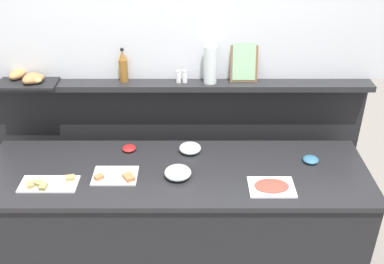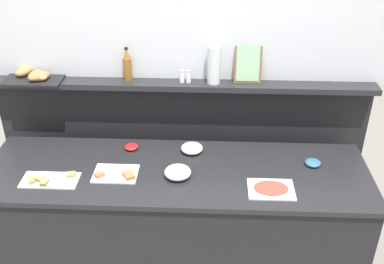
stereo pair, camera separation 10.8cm
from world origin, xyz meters
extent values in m
plane|color=gray|center=(0.00, 0.60, 0.00)|extent=(12.00, 12.00, 0.00)
cube|color=black|center=(0.00, 0.00, 0.43)|extent=(2.45, 0.71, 0.87)
cube|color=#232326|center=(0.00, 0.00, 0.89)|extent=(2.49, 0.75, 0.03)
cube|color=black|center=(0.00, 0.55, 0.64)|extent=(2.70, 0.08, 1.27)
cube|color=#232326|center=(0.00, 0.50, 1.29)|extent=(2.70, 0.22, 0.04)
cube|color=white|center=(-0.78, -0.15, 0.91)|extent=(0.35, 0.17, 0.01)
cube|color=tan|center=(-0.88, -0.18, 0.92)|extent=(0.06, 0.07, 0.01)
cube|color=#66994C|center=(-0.88, -0.18, 0.93)|extent=(0.06, 0.07, 0.01)
cube|color=tan|center=(-0.88, -0.18, 0.93)|extent=(0.06, 0.07, 0.01)
cube|color=tan|center=(-0.65, -0.11, 0.92)|extent=(0.06, 0.05, 0.01)
cube|color=#66994C|center=(-0.65, -0.11, 0.93)|extent=(0.06, 0.05, 0.01)
cube|color=tan|center=(-0.65, -0.11, 0.93)|extent=(0.06, 0.05, 0.01)
cube|color=tan|center=(-0.83, -0.16, 0.92)|extent=(0.07, 0.06, 0.01)
cube|color=#66994C|center=(-0.83, -0.16, 0.93)|extent=(0.07, 0.06, 0.01)
cube|color=tan|center=(-0.83, -0.16, 0.93)|extent=(0.07, 0.06, 0.01)
cube|color=tan|center=(-0.79, -0.20, 0.92)|extent=(0.05, 0.06, 0.01)
cube|color=#66994C|center=(-0.79, -0.20, 0.93)|extent=(0.05, 0.06, 0.01)
cube|color=tan|center=(-0.79, -0.20, 0.93)|extent=(0.05, 0.06, 0.01)
cube|color=silver|center=(-0.38, -0.06, 0.91)|extent=(0.28, 0.20, 0.01)
cube|color=#AD7A47|center=(-0.30, -0.08, 0.92)|extent=(0.07, 0.06, 0.01)
cube|color=#D1664C|center=(-0.30, -0.08, 0.93)|extent=(0.07, 0.06, 0.01)
cube|color=#AD7A47|center=(-0.30, -0.08, 0.93)|extent=(0.07, 0.06, 0.01)
cube|color=#AD7A47|center=(-0.28, -0.12, 0.92)|extent=(0.07, 0.06, 0.01)
cube|color=#D1664C|center=(-0.28, -0.12, 0.93)|extent=(0.07, 0.06, 0.01)
cube|color=#AD7A47|center=(-0.28, -0.12, 0.93)|extent=(0.07, 0.06, 0.01)
cube|color=#AD7A47|center=(-0.47, -0.10, 0.92)|extent=(0.07, 0.07, 0.01)
cube|color=#D1664C|center=(-0.47, -0.10, 0.93)|extent=(0.07, 0.07, 0.01)
cube|color=#AD7A47|center=(-0.47, -0.10, 0.93)|extent=(0.07, 0.07, 0.01)
cube|color=white|center=(0.59, -0.18, 0.91)|extent=(0.28, 0.21, 0.01)
ellipsoid|color=#B24738|center=(0.59, -0.18, 0.92)|extent=(0.21, 0.15, 0.01)
ellipsoid|color=silver|center=(0.02, -0.07, 0.94)|extent=(0.17, 0.17, 0.07)
ellipsoid|color=#BF4C3F|center=(0.02, -0.07, 0.93)|extent=(0.13, 0.13, 0.04)
ellipsoid|color=silver|center=(0.09, 0.22, 0.93)|extent=(0.15, 0.15, 0.06)
ellipsoid|color=#599959|center=(0.09, 0.22, 0.92)|extent=(0.12, 0.12, 0.04)
ellipsoid|color=teal|center=(0.89, 0.10, 0.92)|extent=(0.10, 0.10, 0.04)
ellipsoid|color=red|center=(-0.33, 0.24, 0.92)|extent=(0.10, 0.10, 0.03)
cylinder|color=#8E5B23|center=(-0.36, 0.50, 1.39)|extent=(0.06, 0.06, 0.16)
cone|color=#8E5B23|center=(-0.36, 0.50, 1.50)|extent=(0.05, 0.05, 0.06)
cylinder|color=black|center=(-0.36, 0.50, 1.54)|extent=(0.02, 0.02, 0.02)
cylinder|color=white|center=(0.01, 0.47, 1.35)|extent=(0.03, 0.03, 0.08)
cylinder|color=#B7BABF|center=(0.01, 0.47, 1.39)|extent=(0.03, 0.03, 0.01)
cylinder|color=white|center=(0.06, 0.47, 1.35)|extent=(0.03, 0.03, 0.08)
cylinder|color=#B7BABF|center=(0.06, 0.47, 1.39)|extent=(0.03, 0.03, 0.01)
cube|color=black|center=(-1.02, 0.47, 1.32)|extent=(0.40, 0.26, 0.02)
ellipsoid|color=#AD7A47|center=(-0.96, 0.43, 1.36)|extent=(0.16, 0.16, 0.06)
ellipsoid|color=#B7844C|center=(-1.10, 0.51, 1.36)|extent=(0.14, 0.17, 0.06)
ellipsoid|color=#AD7A47|center=(-0.99, 0.44, 1.36)|extent=(0.13, 0.17, 0.06)
ellipsoid|color=tan|center=(-0.97, 0.43, 1.36)|extent=(0.16, 0.13, 0.05)
ellipsoid|color=#AD7A47|center=(-0.98, 0.45, 1.36)|extent=(0.14, 0.11, 0.06)
cube|color=brown|center=(0.46, 0.51, 1.46)|extent=(0.19, 0.09, 0.29)
cube|color=#8CB78C|center=(0.46, 0.51, 1.46)|extent=(0.16, 0.07, 0.26)
cylinder|color=silver|center=(0.23, 0.47, 1.44)|extent=(0.09, 0.09, 0.26)
camera|label=1|loc=(0.10, -2.41, 2.60)|focal=42.77mm
camera|label=2|loc=(0.21, -2.41, 2.60)|focal=42.77mm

